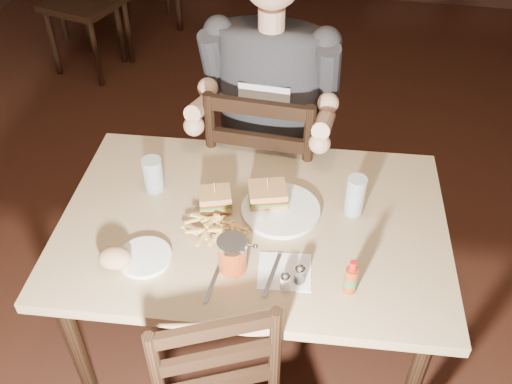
% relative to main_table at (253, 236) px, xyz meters
% --- Properties ---
extents(main_table, '(1.33, 0.94, 0.77)m').
position_rel_main_table_xyz_m(main_table, '(0.00, 0.00, 0.00)').
color(main_table, tan).
rests_on(main_table, ground).
extents(chair_far, '(0.48, 0.52, 1.00)m').
position_rel_main_table_xyz_m(chair_far, '(-0.04, 0.57, -0.19)').
color(chair_far, black).
rests_on(chair_far, ground).
extents(bg_chair_near, '(0.57, 0.60, 1.00)m').
position_rel_main_table_xyz_m(bg_chair_near, '(-1.60, 2.15, -0.19)').
color(bg_chair_near, black).
rests_on(bg_chair_near, ground).
extents(diner, '(0.56, 0.45, 0.94)m').
position_rel_main_table_xyz_m(diner, '(-0.05, 0.53, 0.29)').
color(diner, '#2B2D2F').
rests_on(diner, chair_far).
extents(dinner_plate, '(0.27, 0.27, 0.01)m').
position_rel_main_table_xyz_m(dinner_plate, '(0.08, 0.05, 0.08)').
color(dinner_plate, white).
rests_on(dinner_plate, main_table).
extents(sandwich_left, '(0.13, 0.11, 0.09)m').
position_rel_main_table_xyz_m(sandwich_left, '(-0.13, 0.03, 0.14)').
color(sandwich_left, tan).
rests_on(sandwich_left, dinner_plate).
extents(sandwich_right, '(0.15, 0.14, 0.10)m').
position_rel_main_table_xyz_m(sandwich_right, '(0.03, 0.08, 0.14)').
color(sandwich_right, tan).
rests_on(sandwich_right, dinner_plate).
extents(fries_pile, '(0.25, 0.19, 0.04)m').
position_rel_main_table_xyz_m(fries_pile, '(-0.10, -0.10, 0.11)').
color(fries_pile, '#EEBE60').
rests_on(fries_pile, dinner_plate).
extents(ketchup_dollop, '(0.05, 0.05, 0.01)m').
position_rel_main_table_xyz_m(ketchup_dollop, '(0.02, 0.10, 0.10)').
color(ketchup_dollop, maroon).
rests_on(ketchup_dollop, dinner_plate).
extents(glass_left, '(0.07, 0.07, 0.13)m').
position_rel_main_table_xyz_m(glass_left, '(-0.37, 0.09, 0.14)').
color(glass_left, silver).
rests_on(glass_left, main_table).
extents(glass_right, '(0.07, 0.07, 0.15)m').
position_rel_main_table_xyz_m(glass_right, '(0.32, 0.10, 0.15)').
color(glass_right, silver).
rests_on(glass_right, main_table).
extents(hot_sauce, '(0.04, 0.04, 0.12)m').
position_rel_main_table_xyz_m(hot_sauce, '(0.33, -0.23, 0.14)').
color(hot_sauce, maroon).
rests_on(hot_sauce, main_table).
extents(salt_shaker, '(0.03, 0.03, 0.06)m').
position_rel_main_table_xyz_m(salt_shaker, '(0.15, -0.26, 0.10)').
color(salt_shaker, white).
rests_on(salt_shaker, main_table).
extents(pepper_shaker, '(0.04, 0.04, 0.06)m').
position_rel_main_table_xyz_m(pepper_shaker, '(0.18, -0.23, 0.11)').
color(pepper_shaker, '#38332D').
rests_on(pepper_shaker, main_table).
extents(syrup_dispenser, '(0.10, 0.10, 0.12)m').
position_rel_main_table_xyz_m(syrup_dispenser, '(-0.02, -0.21, 0.13)').
color(syrup_dispenser, maroon).
rests_on(syrup_dispenser, main_table).
extents(napkin, '(0.18, 0.17, 0.00)m').
position_rel_main_table_xyz_m(napkin, '(0.14, -0.20, 0.08)').
color(napkin, white).
rests_on(napkin, main_table).
extents(knife, '(0.02, 0.19, 0.00)m').
position_rel_main_table_xyz_m(knife, '(-0.06, -0.27, 0.08)').
color(knife, silver).
rests_on(knife, napkin).
extents(fork, '(0.03, 0.17, 0.01)m').
position_rel_main_table_xyz_m(fork, '(0.10, -0.22, 0.08)').
color(fork, silver).
rests_on(fork, napkin).
extents(side_plate, '(0.17, 0.17, 0.01)m').
position_rel_main_table_xyz_m(side_plate, '(-0.29, -0.23, 0.08)').
color(side_plate, white).
rests_on(side_plate, main_table).
extents(bread_roll, '(0.11, 0.09, 0.06)m').
position_rel_main_table_xyz_m(bread_roll, '(-0.36, -0.28, 0.12)').
color(bread_roll, tan).
rests_on(bread_roll, side_plate).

